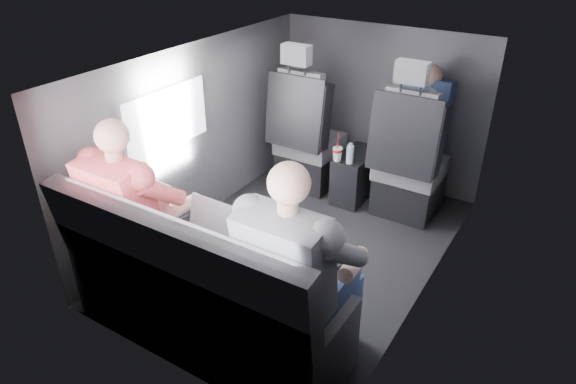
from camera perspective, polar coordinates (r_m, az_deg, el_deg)
The scene contains 20 objects.
floor at distance 3.73m, azimuth 1.50°, elevation -6.16°, with size 2.60×2.60×0.00m, color black.
ceiling at distance 3.15m, azimuth 1.82°, elevation 14.36°, with size 2.60×2.60×0.00m, color #B2B2AD.
panel_left at distance 3.87m, azimuth -9.99°, elevation 6.23°, with size 0.02×2.60×1.35m, color #56565B.
panel_right at distance 3.09m, azimuth 16.22°, elevation -0.72°, with size 0.02×2.60×1.35m, color #56565B.
panel_front at distance 4.47m, azimuth 10.20°, elevation 9.33°, with size 1.80×0.02×1.35m, color #56565B.
panel_back at distance 2.50m, azimuth -13.72°, elevation -7.88°, with size 1.80×0.02×1.35m, color #56565B.
side_window at distance 3.58m, azimuth -13.19°, elevation 7.85°, with size 0.02×0.75×0.42m, color white.
seatbelt at distance 3.73m, azimuth 12.99°, elevation 7.09°, with size 0.05×0.01×0.65m, color black.
front_seat_left at distance 4.36m, azimuth 2.07°, elevation 5.39°, with size 0.52×0.58×1.26m.
front_seat_right at distance 4.04m, azimuth 13.21°, elevation 2.57°, with size 0.52×0.58×1.26m.
center_console at distance 4.30m, azimuth 7.49°, elevation 1.83°, with size 0.24×0.48×0.41m.
rear_bench at distance 2.86m, azimuth -9.51°, elevation -11.43°, with size 1.60×0.57×0.92m.
soda_cup at distance 4.06m, azimuth 5.51°, elevation 4.29°, with size 0.08×0.08×0.24m.
water_bottle at distance 4.02m, azimuth 6.91°, elevation 4.20°, with size 0.06×0.06×0.17m.
laptop_white at distance 3.12m, azimuth -13.71°, elevation -0.99°, with size 0.30×0.28×0.22m.
laptop_silver at distance 2.77m, azimuth -6.28°, elevation -4.22°, with size 0.38×0.34×0.27m.
laptop_black at distance 2.62m, azimuth 2.75°, elevation -6.19°, with size 0.40×0.39×0.26m.
passenger_rear_left at distance 3.03m, azimuth -16.03°, elevation -2.25°, with size 0.50×0.62×1.23m.
passenger_rear_right at distance 2.45m, azimuth 1.37°, elevation -8.89°, with size 0.52×0.64×1.25m.
passenger_front_right at distance 4.14m, azimuth 14.91°, elevation 8.14°, with size 0.37×0.37×0.71m.
Camera 1 is at (1.52, -2.64, 2.14)m, focal length 32.00 mm.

